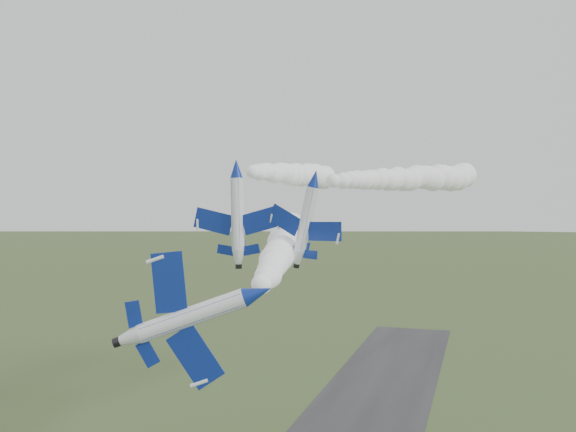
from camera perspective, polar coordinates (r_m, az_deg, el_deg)
name	(u,v)px	position (r m, az deg, el deg)	size (l,w,h in m)	color
jet_lead	(258,293)	(50.48, -2.65, -6.84)	(5.36, 13.09, 10.34)	white
smoke_trail_jet_lead	(282,248)	(82.19, -0.53, -2.84)	(5.24, 57.63, 5.24)	white
jet_pair_left	(236,168)	(81.20, -4.65, 4.26)	(11.51, 13.85, 3.42)	white
smoke_trail_jet_pair_left	(296,175)	(111.10, 0.70, 3.69)	(4.72, 54.77, 4.72)	white
jet_pair_right	(314,178)	(76.66, 2.35, 3.38)	(10.07, 12.11, 3.59)	white
smoke_trail_jet_pair_right	(415,178)	(110.58, 11.24, 3.33)	(5.29, 67.98, 5.29)	white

